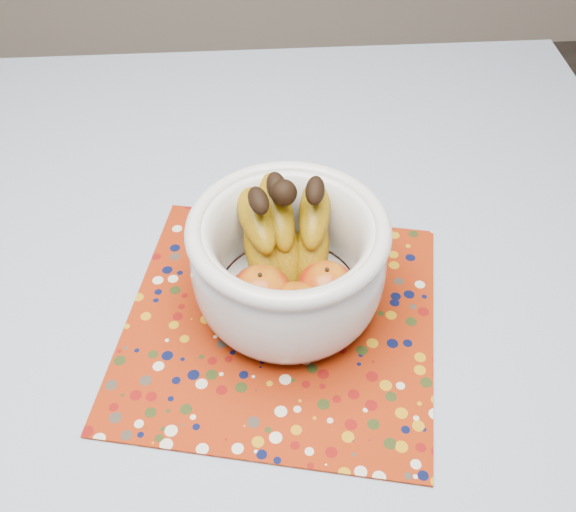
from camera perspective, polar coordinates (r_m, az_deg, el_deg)
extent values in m
cube|color=brown|center=(0.87, -6.44, -6.76)|extent=(1.20, 1.20, 0.04)
cylinder|color=brown|center=(1.57, 14.62, 1.70)|extent=(0.06, 0.06, 0.71)
cube|color=slate|center=(0.85, -6.57, -5.74)|extent=(1.32, 1.32, 0.01)
cube|color=maroon|center=(0.84, -0.68, -5.57)|extent=(0.45, 0.45, 0.00)
cylinder|color=silver|center=(0.85, 0.02, -3.80)|extent=(0.12, 0.12, 0.01)
cylinder|color=silver|center=(0.84, 0.02, -3.28)|extent=(0.17, 0.17, 0.01)
torus|color=silver|center=(0.76, 0.03, 2.31)|extent=(0.23, 0.23, 0.02)
ellipsoid|color=maroon|center=(0.79, -2.31, -3.30)|extent=(0.08, 0.08, 0.07)
ellipsoid|color=maroon|center=(0.80, 3.23, -2.76)|extent=(0.07, 0.07, 0.06)
ellipsoid|color=maroon|center=(0.77, 0.64, -4.72)|extent=(0.07, 0.07, 0.07)
sphere|color=black|center=(0.78, -0.38, 5.38)|extent=(0.03, 0.03, 0.03)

